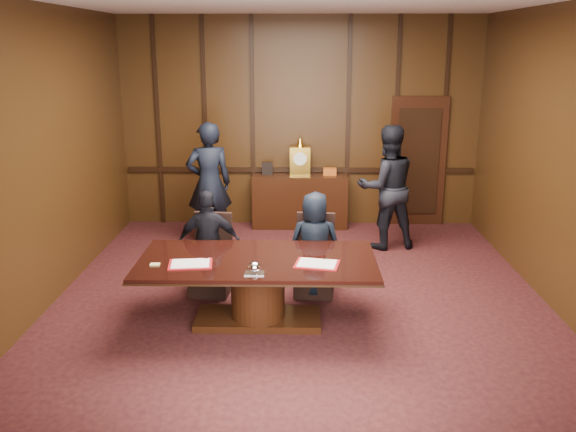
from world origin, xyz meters
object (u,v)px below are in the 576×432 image
(witness_right, at_px, (387,187))
(conference_table, at_px, (258,280))
(signatory_right, at_px, (315,245))
(signatory_left, at_px, (209,243))
(sideboard, at_px, (300,199))
(witness_left, at_px, (209,183))

(witness_right, bearing_deg, conference_table, 45.09)
(signatory_right, bearing_deg, signatory_left, 0.71)
(sideboard, bearing_deg, witness_right, -38.82)
(conference_table, xyz_separation_m, signatory_left, (-0.65, 0.80, 0.16))
(sideboard, height_order, conference_table, sideboard)
(signatory_left, xyz_separation_m, witness_right, (2.43, 1.90, 0.28))
(signatory_left, xyz_separation_m, witness_left, (-0.29, 2.08, 0.29))
(witness_right, bearing_deg, signatory_right, 47.72)
(signatory_left, height_order, witness_left, witness_left)
(signatory_left, bearing_deg, sideboard, -114.04)
(sideboard, xyz_separation_m, witness_right, (1.31, -1.06, 0.46))
(signatory_right, distance_m, witness_right, 2.23)
(conference_table, distance_m, witness_right, 3.27)
(conference_table, distance_m, signatory_left, 1.04)
(sideboard, distance_m, signatory_right, 2.97)
(sideboard, xyz_separation_m, conference_table, (-0.47, -3.76, 0.02))
(witness_left, distance_m, witness_right, 2.73)
(sideboard, relative_size, signatory_left, 1.20)
(sideboard, bearing_deg, conference_table, -97.14)
(sideboard, distance_m, signatory_left, 3.17)
(signatory_left, bearing_deg, conference_table, 125.80)
(conference_table, bearing_deg, signatory_right, 50.91)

